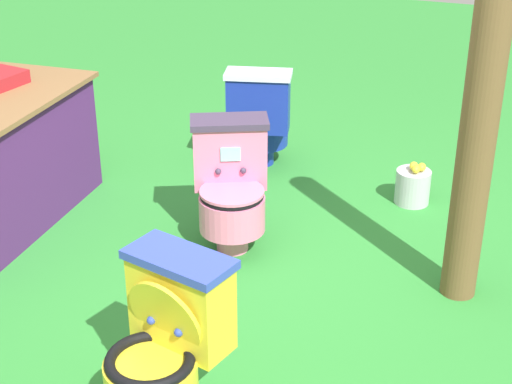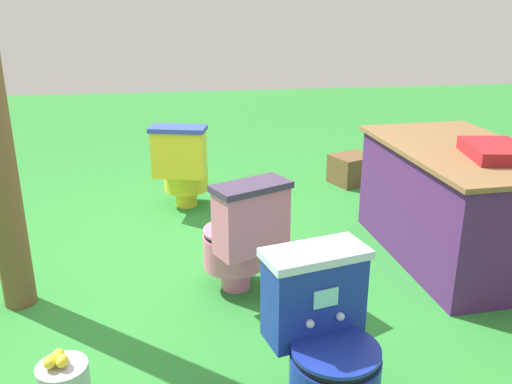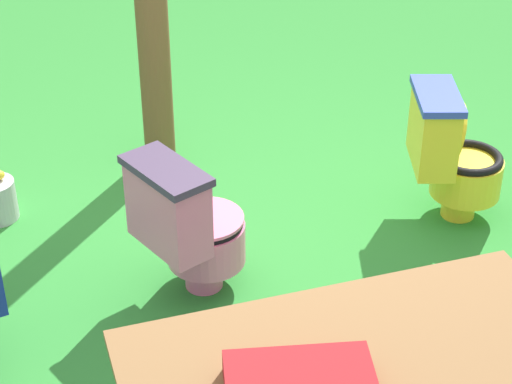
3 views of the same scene
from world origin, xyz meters
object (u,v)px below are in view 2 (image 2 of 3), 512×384
Objects in this scene: toilet_pink at (241,236)px; small_crate at (352,169)px; toilet_blue at (325,338)px; toilet_yellow at (183,166)px; vendor_table at (457,203)px.

toilet_pink is 2.03× the size of small_crate.
toilet_blue is 3.13m from small_crate.
toilet_pink is 2.28m from small_crate.
toilet_blue is 2.03× the size of small_crate.
toilet_yellow is 1.47m from toilet_pink.
toilet_blue is at bearing -43.15° from vendor_table.
toilet_yellow is 2.14m from vendor_table.
toilet_yellow is at bearing -74.28° from small_crate.
toilet_pink is at bearing -79.35° from vendor_table.
toilet_blue is 1.00× the size of toilet_yellow.
toilet_blue reaches higher than small_crate.
toilet_yellow is at bearing -122.71° from vendor_table.
toilet_blue is at bearing -103.43° from toilet_pink.
vendor_table is at bearing -147.31° from toilet_blue.
small_crate is (-0.45, 1.58, -0.24)m from toilet_yellow.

